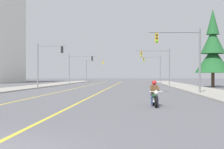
% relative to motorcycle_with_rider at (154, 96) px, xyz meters
% --- Properties ---
extents(lane_stripe_center, '(0.16, 100.00, 0.01)m').
position_rel_motorcycle_with_rider_xyz_m(lane_stripe_center, '(-4.67, 33.30, -0.58)').
color(lane_stripe_center, yellow).
rests_on(lane_stripe_center, ground).
extents(lane_stripe_left, '(0.16, 100.00, 0.01)m').
position_rel_motorcycle_with_rider_xyz_m(lane_stripe_left, '(-9.08, 33.30, -0.58)').
color(lane_stripe_left, yellow).
rests_on(lane_stripe_left, ground).
extents(sidewalk_kerb_right, '(4.40, 110.00, 0.14)m').
position_rel_motorcycle_with_rider_xyz_m(sidewalk_kerb_right, '(6.55, 28.30, -0.52)').
color(sidewalk_kerb_right, '#9E998E').
rests_on(sidewalk_kerb_right, ground).
extents(sidewalk_kerb_left, '(4.40, 110.00, 0.14)m').
position_rel_motorcycle_with_rider_xyz_m(sidewalk_kerb_left, '(-16.24, 28.30, -0.52)').
color(sidewalk_kerb_left, '#9E998E').
rests_on(sidewalk_kerb_left, ground).
extents(motorcycle_with_rider, '(0.70, 2.19, 1.46)m').
position_rel_motorcycle_with_rider_xyz_m(motorcycle_with_rider, '(0.00, 0.00, 0.00)').
color(motorcycle_with_rider, black).
rests_on(motorcycle_with_rider, ground).
extents(traffic_signal_near_right, '(4.92, 0.56, 6.20)m').
position_rel_motorcycle_with_rider_xyz_m(traffic_signal_near_right, '(3.69, 13.65, 3.51)').
color(traffic_signal_near_right, slate).
rests_on(traffic_signal_near_right, ground).
extents(traffic_signal_near_left, '(4.11, 0.37, 6.20)m').
position_rel_motorcycle_with_rider_xyz_m(traffic_signal_near_left, '(-13.34, 27.55, 3.46)').
color(traffic_signal_near_left, slate).
rests_on(traffic_signal_near_left, ground).
extents(traffic_signal_mid_right, '(5.58, 0.63, 6.20)m').
position_rel_motorcycle_with_rider_xyz_m(traffic_signal_mid_right, '(3.07, 37.97, 3.55)').
color(traffic_signal_mid_right, slate).
rests_on(traffic_signal_mid_right, ground).
extents(traffic_signal_mid_left, '(5.80, 0.47, 6.20)m').
position_rel_motorcycle_with_rider_xyz_m(traffic_signal_mid_left, '(-13.14, 52.67, 3.57)').
color(traffic_signal_mid_left, slate).
rests_on(traffic_signal_mid_left, ground).
extents(traffic_signal_far_right, '(4.39, 0.37, 6.20)m').
position_rel_motorcycle_with_rider_xyz_m(traffic_signal_far_right, '(3.42, 57.52, 3.48)').
color(traffic_signal_far_right, slate).
rests_on(traffic_signal_far_right, ground).
extents(traffic_signal_far_left, '(5.65, 0.37, 6.20)m').
position_rel_motorcycle_with_rider_xyz_m(traffic_signal_far_left, '(-12.89, 76.46, 3.56)').
color(traffic_signal_far_left, slate).
rests_on(traffic_signal_far_left, ground).
extents(conifer_tree_right_verge_far, '(5.26, 5.26, 11.58)m').
position_rel_motorcycle_with_rider_xyz_m(conifer_tree_right_verge_far, '(10.48, 32.36, 4.72)').
color(conifer_tree_right_verge_far, '#4C3828').
rests_on(conifer_tree_right_verge_far, ground).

